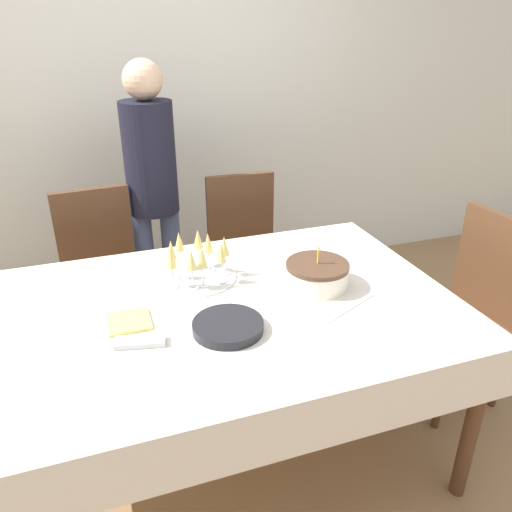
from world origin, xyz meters
TOP-DOWN VIEW (x-y plane):
  - ground_plane at (0.00, 0.00)m, footprint 12.00×12.00m
  - wall_back at (0.00, 1.70)m, footprint 8.00×0.05m
  - dining_table at (0.00, 0.00)m, footprint 1.81×1.19m
  - dining_chair_far_left at (-0.41, 0.92)m, footprint 0.46×0.46m
  - dining_chair_far_right at (0.40, 0.92)m, footprint 0.43×0.43m
  - dining_chair_right_end at (1.22, 0.01)m, footprint 0.45×0.45m
  - birthday_cake at (0.42, 0.02)m, footprint 0.26×0.26m
  - champagne_tray at (-0.03, 0.24)m, footprint 0.33×0.33m
  - plate_stack_main at (-0.02, -0.18)m, footprint 0.25×0.25m
  - cake_knife at (0.46, -0.19)m, footprint 0.28×0.14m
  - fork_pile at (-0.32, -0.16)m, footprint 0.18×0.10m
  - napkin_pile at (-0.34, -0.01)m, footprint 0.15×0.15m
  - person_standing at (-0.08, 1.10)m, footprint 0.28×0.28m

SIDE VIEW (x-z plane):
  - ground_plane at x=0.00m, z-range 0.00..0.00m
  - dining_chair_far_left at x=-0.41m, z-range 0.04..0.99m
  - dining_chair_far_right at x=0.40m, z-range 0.04..0.99m
  - dining_chair_right_end at x=1.22m, z-range 0.04..0.99m
  - dining_table at x=0.00m, z-range 0.27..1.02m
  - cake_knife at x=0.46m, z-range 0.75..0.75m
  - napkin_pile at x=-0.34m, z-range 0.75..0.76m
  - fork_pile at x=-0.32m, z-range 0.75..0.77m
  - plate_stack_main at x=-0.02m, z-range 0.75..0.78m
  - birthday_cake at x=0.42m, z-range 0.71..0.89m
  - champagne_tray at x=-0.03m, z-range 0.75..0.93m
  - person_standing at x=-0.08m, z-range 0.16..1.73m
  - wall_back at x=0.00m, z-range 0.00..2.70m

